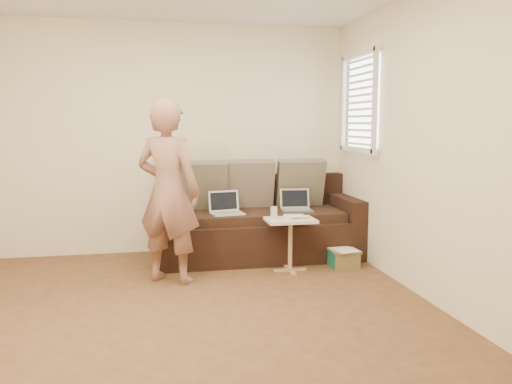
% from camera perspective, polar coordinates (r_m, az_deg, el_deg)
% --- Properties ---
extents(floor, '(4.50, 4.50, 0.00)m').
position_cam_1_polar(floor, '(4.00, -7.45, -14.11)').
color(floor, '#50361D').
rests_on(floor, ground).
extents(wall_back, '(4.00, 0.00, 4.00)m').
position_cam_1_polar(wall_back, '(5.97, -9.24, 5.81)').
color(wall_back, '#F2E6BD').
rests_on(wall_back, ground).
extents(wall_front, '(4.00, 0.00, 4.00)m').
position_cam_1_polar(wall_front, '(1.49, -2.03, 0.77)').
color(wall_front, '#F2E6BD').
rests_on(wall_front, ground).
extents(wall_right, '(0.00, 4.50, 4.50)m').
position_cam_1_polar(wall_right, '(4.34, 19.67, 4.83)').
color(wall_right, '#F2E6BD').
rests_on(wall_right, ground).
extents(window_blinds, '(0.12, 0.88, 1.08)m').
position_cam_1_polar(window_blinds, '(5.66, 11.44, 9.72)').
color(window_blinds, white).
rests_on(window_blinds, wall_right).
extents(sofa, '(2.20, 0.95, 0.85)m').
position_cam_1_polar(sofa, '(5.70, 0.23, -3.02)').
color(sofa, black).
rests_on(sofa, ground).
extents(pillow_left, '(0.55, 0.29, 0.57)m').
position_cam_1_polar(pillow_left, '(5.75, -6.03, 0.70)').
color(pillow_left, '#635B49').
rests_on(pillow_left, sofa).
extents(pillow_mid, '(0.55, 0.27, 0.57)m').
position_cam_1_polar(pillow_mid, '(5.86, -0.71, 0.88)').
color(pillow_mid, brown).
rests_on(pillow_mid, sofa).
extents(pillow_right, '(0.55, 0.28, 0.57)m').
position_cam_1_polar(pillow_right, '(6.00, 4.94, 1.00)').
color(pillow_right, '#635B49').
rests_on(pillow_right, sofa).
extents(laptop_silver, '(0.35, 0.27, 0.22)m').
position_cam_1_polar(laptop_silver, '(5.68, 4.58, -2.11)').
color(laptop_silver, '#B7BABC').
rests_on(laptop_silver, sofa).
extents(laptop_white, '(0.37, 0.29, 0.24)m').
position_cam_1_polar(laptop_white, '(5.47, -3.21, -2.48)').
color(laptop_white, white).
rests_on(laptop_white, sofa).
extents(person, '(0.75, 0.68, 1.70)m').
position_cam_1_polar(person, '(4.81, -9.69, 0.01)').
color(person, '#89504B').
rests_on(person, ground).
extents(side_table, '(0.49, 0.34, 0.54)m').
position_cam_1_polar(side_table, '(5.19, 3.82, -5.89)').
color(side_table, silver).
rests_on(side_table, ground).
extents(drinking_glass, '(0.07, 0.07, 0.12)m').
position_cam_1_polar(drinking_glass, '(5.12, 2.00, -2.30)').
color(drinking_glass, silver).
rests_on(drinking_glass, side_table).
extents(scissors, '(0.18, 0.11, 0.02)m').
position_cam_1_polar(scissors, '(5.12, 4.91, -2.92)').
color(scissors, silver).
rests_on(scissors, side_table).
extents(paper_on_table, '(0.25, 0.33, 0.00)m').
position_cam_1_polar(paper_on_table, '(5.23, 4.35, -2.75)').
color(paper_on_table, white).
rests_on(paper_on_table, side_table).
extents(striped_box, '(0.29, 0.29, 0.19)m').
position_cam_1_polar(striped_box, '(5.46, 9.65, -7.20)').
color(striped_box, '#C75D1D').
rests_on(striped_box, ground).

